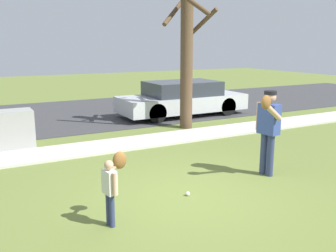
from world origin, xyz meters
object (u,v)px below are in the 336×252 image
(baseball, at_px, (188,194))
(street_tree_near, at_px, (187,44))
(utility_cabinet, at_px, (14,130))
(parked_sedan_silver, at_px, (182,99))
(person_child, at_px, (113,180))
(person_adult, at_px, (268,124))

(baseball, relative_size, street_tree_near, 0.02)
(utility_cabinet, relative_size, parked_sedan_silver, 0.21)
(person_child, xyz_separation_m, baseball, (1.47, 0.36, -0.63))
(person_adult, height_order, parked_sedan_silver, person_adult)
(person_child, bearing_deg, utility_cabinet, 89.10)
(baseball, bearing_deg, street_tree_near, 59.49)
(street_tree_near, height_order, parked_sedan_silver, street_tree_near)
(person_child, height_order, utility_cabinet, person_child)
(baseball, height_order, parked_sedan_silver, parked_sedan_silver)
(baseball, distance_m, parked_sedan_silver, 7.49)
(person_child, xyz_separation_m, street_tree_near, (4.21, 5.02, 1.88))
(parked_sedan_silver, bearing_deg, person_child, -126.86)
(utility_cabinet, bearing_deg, baseball, -63.79)
(utility_cabinet, xyz_separation_m, parked_sedan_silver, (5.91, 1.95, 0.13))
(person_adult, distance_m, person_child, 3.42)
(baseball, relative_size, utility_cabinet, 0.08)
(person_child, height_order, baseball, person_child)
(person_adult, height_order, street_tree_near, street_tree_near)
(person_child, distance_m, utility_cabinet, 4.97)
(person_adult, height_order, baseball, person_adult)
(utility_cabinet, bearing_deg, person_adult, -46.71)
(person_adult, xyz_separation_m, person_child, (-3.36, -0.52, -0.39))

